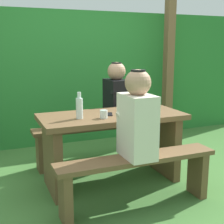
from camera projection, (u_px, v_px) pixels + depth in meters
ground_plane at (112, 181)px, 3.17m from camera, size 12.00×12.00×0.00m
hedge_backdrop at (65, 76)px, 4.66m from camera, size 6.40×0.81×1.83m
pergola_post_right at (168, 65)px, 4.55m from camera, size 0.12×0.12×2.18m
picnic_table at (112, 136)px, 3.07m from camera, size 1.40×0.64×0.71m
bench_near at (137, 171)px, 2.60m from camera, size 1.40×0.24×0.46m
bench_far at (94, 136)px, 3.61m from camera, size 1.40×0.24×0.46m
person_white_shirt at (137, 118)px, 2.50m from camera, size 0.25×0.35×0.72m
person_black_coat at (117, 96)px, 3.62m from camera, size 0.25×0.35×0.72m
drinking_glass at (104, 114)px, 2.85m from camera, size 0.07×0.07×0.08m
bottle_left at (79, 107)px, 2.82m from camera, size 0.06×0.06×0.24m
cell_phone at (109, 114)px, 3.00m from camera, size 0.11×0.16×0.01m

